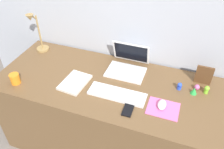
{
  "coord_description": "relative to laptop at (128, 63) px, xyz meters",
  "views": [
    {
      "loc": [
        0.48,
        -1.23,
        1.88
      ],
      "look_at": [
        0.04,
        0.0,
        0.83
      ],
      "focal_mm": 36.93,
      "sensor_mm": 36.0,
      "label": 1
    }
  ],
  "objects": [
    {
      "name": "desk_lamp",
      "position": [
        -0.81,
        -0.02,
        0.12
      ],
      "size": [
        0.11,
        0.16,
        0.38
      ],
      "color": "#A5844C",
      "rests_on": "desk"
    },
    {
      "name": "notebook_pad",
      "position": [
        -0.32,
        -0.31,
        -0.04
      ],
      "size": [
        0.19,
        0.25,
        0.02
      ],
      "primitive_type": "cube",
      "rotation": [
        0.0,
        0.0,
        -0.09
      ],
      "color": "silver",
      "rests_on": "desk"
    },
    {
      "name": "cell_phone",
      "position": [
        0.13,
        -0.43,
        -0.05
      ],
      "size": [
        0.07,
        0.13,
        0.01
      ],
      "primitive_type": "cube",
      "rotation": [
        0.0,
        0.0,
        0.03
      ],
      "color": "black",
      "rests_on": "desk"
    },
    {
      "name": "toy_figurine_lime",
      "position": [
        0.61,
        -0.09,
        -0.02
      ],
      "size": [
        0.04,
        0.04,
        0.06
      ],
      "color": "#8CDB33",
      "rests_on": "desk"
    },
    {
      "name": "picture_frame",
      "position": [
        0.58,
        0.02,
        0.02
      ],
      "size": [
        0.12,
        0.02,
        0.15
      ],
      "primitive_type": "cube",
      "color": "brown",
      "rests_on": "desk"
    },
    {
      "name": "coffee_mug",
      "position": [
        -0.74,
        -0.46,
        -0.01
      ],
      "size": [
        0.07,
        0.07,
        0.08
      ],
      "primitive_type": "cylinder",
      "color": "orange",
      "rests_on": "desk"
    },
    {
      "name": "back_wall",
      "position": [
        -0.09,
        0.18,
        -0.01
      ],
      "size": [
        2.92,
        0.05,
        1.56
      ],
      "primitive_type": "cube",
      "color": "#B2B7C1",
      "rests_on": "ground_plane"
    },
    {
      "name": "mouse",
      "position": [
        0.34,
        -0.33,
        -0.03
      ],
      "size": [
        0.06,
        0.1,
        0.03
      ],
      "primitive_type": "ellipsoid",
      "color": "white",
      "rests_on": "mousepad"
    },
    {
      "name": "desk",
      "position": [
        -0.09,
        -0.22,
        -0.42
      ],
      "size": [
        1.72,
        0.72,
        0.74
      ],
      "primitive_type": "cube",
      "color": "brown",
      "rests_on": "ground_plane"
    },
    {
      "name": "laptop",
      "position": [
        0.0,
        0.0,
        0.0
      ],
      "size": [
        0.3,
        0.28,
        0.21
      ],
      "color": "white",
      "rests_on": "desk"
    },
    {
      "name": "toy_figurine_green",
      "position": [
        0.53,
        -0.12,
        -0.03
      ],
      "size": [
        0.05,
        0.05,
        0.05
      ],
      "primitive_type": "cone",
      "color": "green",
      "rests_on": "desk"
    },
    {
      "name": "mousepad",
      "position": [
        0.35,
        -0.34,
        -0.05
      ],
      "size": [
        0.21,
        0.17,
        0.0
      ],
      "primitive_type": "cube",
      "color": "pink",
      "rests_on": "desk"
    },
    {
      "name": "keyboard",
      "position": [
        0.02,
        -0.33,
        -0.04
      ],
      "size": [
        0.41,
        0.13,
        0.02
      ],
      "primitive_type": "cube",
      "color": "white",
      "rests_on": "desk"
    },
    {
      "name": "ground_plane",
      "position": [
        -0.09,
        -0.22,
        -0.79
      ],
      "size": [
        6.0,
        6.0,
        0.0
      ],
      "primitive_type": "plane",
      "color": "slate"
    },
    {
      "name": "toy_figurine_pink",
      "position": [
        0.54,
        -0.07,
        -0.03
      ],
      "size": [
        0.04,
        0.04,
        0.04
      ],
      "primitive_type": "ellipsoid",
      "color": "pink",
      "rests_on": "desk"
    },
    {
      "name": "toy_figurine_blue",
      "position": [
        0.42,
        -0.11,
        -0.02
      ],
      "size": [
        0.03,
        0.03,
        0.06
      ],
      "color": "blue",
      "rests_on": "desk"
    }
  ]
}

